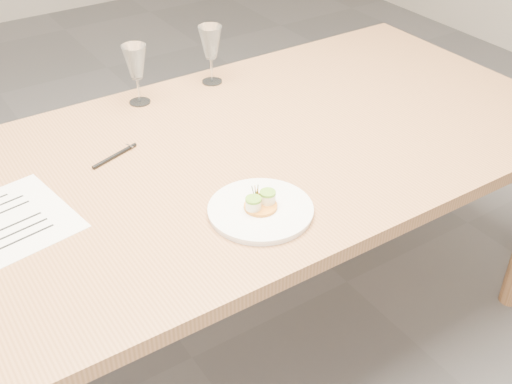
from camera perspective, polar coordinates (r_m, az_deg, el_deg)
ground at (r=2.21m, az=-5.70°, el=-14.44°), size 7.00×7.00×0.00m
dining_table at (r=1.75m, az=-6.98°, el=0.21°), size 2.40×1.00×0.75m
dinner_plate at (r=1.53m, az=0.42°, el=-1.54°), size 0.25×0.25×0.07m
recipe_sheet at (r=1.63m, az=-20.55°, el=-2.18°), size 0.28×0.33×0.00m
ballpoint_pen at (r=1.79m, az=-12.43°, el=3.17°), size 0.15×0.06×0.01m
wine_glass_1 at (r=2.01m, az=-10.66°, el=11.17°), size 0.08×0.08×0.19m
wine_glass_2 at (r=2.11m, az=-4.07°, el=13.01°), size 0.08×0.08×0.19m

